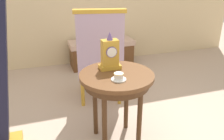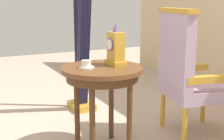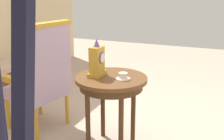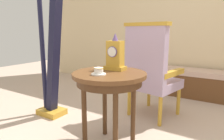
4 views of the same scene
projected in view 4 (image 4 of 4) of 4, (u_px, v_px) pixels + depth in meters
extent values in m
cube|color=beige|center=(184.00, 10.00, 3.45)|extent=(6.00, 0.10, 2.80)
cylinder|color=brown|center=(109.00, 74.00, 1.76)|extent=(0.64, 0.64, 0.03)
cylinder|color=#482B16|center=(109.00, 80.00, 1.77)|extent=(0.57, 0.57, 0.07)
cylinder|color=#482B16|center=(133.00, 110.00, 1.88)|extent=(0.04, 0.04, 0.66)
cylinder|color=#482B16|center=(105.00, 103.00, 2.04)|extent=(0.04, 0.04, 0.66)
cylinder|color=#482B16|center=(84.00, 114.00, 1.78)|extent=(0.04, 0.04, 0.66)
cylinder|color=#482B16|center=(115.00, 123.00, 1.61)|extent=(0.04, 0.04, 0.66)
cylinder|color=white|center=(99.00, 74.00, 1.67)|extent=(0.12, 0.12, 0.01)
cylinder|color=white|center=(99.00, 71.00, 1.66)|extent=(0.08, 0.08, 0.05)
torus|color=gold|center=(99.00, 68.00, 1.66)|extent=(0.08, 0.08, 0.00)
cube|color=gold|center=(115.00, 68.00, 1.87)|extent=(0.19, 0.11, 0.04)
cube|color=gold|center=(115.00, 54.00, 1.85)|extent=(0.14, 0.09, 0.23)
cylinder|color=#664C8C|center=(112.00, 52.00, 1.80)|extent=(0.10, 0.01, 0.10)
cylinder|color=white|center=(112.00, 52.00, 1.80)|extent=(0.08, 0.00, 0.08)
cone|color=#664C8C|center=(115.00, 37.00, 1.82)|extent=(0.06, 0.06, 0.07)
cube|color=#B299B7|center=(155.00, 84.00, 2.51)|extent=(0.61, 0.61, 0.11)
cube|color=#B299B7|center=(145.00, 55.00, 2.29)|extent=(0.53, 0.19, 0.64)
cube|color=gold|center=(146.00, 24.00, 2.22)|extent=(0.57, 0.21, 0.04)
cube|color=gold|center=(172.00, 73.00, 2.33)|extent=(0.16, 0.47, 0.06)
cube|color=gold|center=(140.00, 68.00, 2.64)|extent=(0.16, 0.47, 0.06)
cylinder|color=gold|center=(178.00, 101.00, 2.56)|extent=(0.04, 0.04, 0.35)
cylinder|color=gold|center=(149.00, 94.00, 2.86)|extent=(0.04, 0.04, 0.35)
cylinder|color=gold|center=(160.00, 111.00, 2.25)|extent=(0.04, 0.04, 0.35)
cylinder|color=gold|center=(129.00, 102.00, 2.55)|extent=(0.04, 0.04, 0.35)
cube|color=gold|center=(52.00, 112.00, 2.59)|extent=(0.32, 0.24, 0.07)
cylinder|color=#191933|center=(42.00, 47.00, 2.49)|extent=(0.06, 0.06, 1.58)
cube|color=black|center=(54.00, 53.00, 2.40)|extent=(0.28, 0.11, 1.45)
cube|color=#CCA893|center=(197.00, 72.00, 3.22)|extent=(1.07, 0.40, 0.08)
cube|color=brown|center=(196.00, 86.00, 3.26)|extent=(1.03, 0.38, 0.36)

